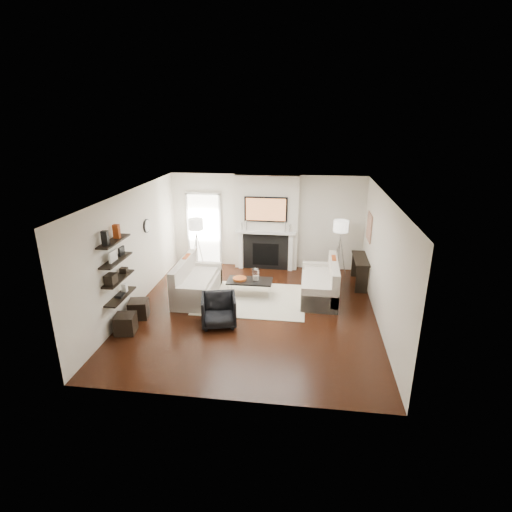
# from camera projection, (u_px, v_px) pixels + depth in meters

# --- Properties ---
(room_envelope) EXTENTS (6.00, 6.00, 6.00)m
(room_envelope) POSITION_uv_depth(u_px,v_px,m) (252.00, 256.00, 8.65)
(room_envelope) COLOR black
(room_envelope) RESTS_ON ground
(chimney_breast) EXTENTS (1.80, 0.25, 2.70)m
(chimney_breast) POSITION_uv_depth(u_px,v_px,m) (266.00, 223.00, 11.34)
(chimney_breast) COLOR silver
(chimney_breast) RESTS_ON floor
(fireplace_surround) EXTENTS (1.30, 0.02, 1.04)m
(fireplace_surround) POSITION_uv_depth(u_px,v_px,m) (266.00, 252.00, 11.49)
(fireplace_surround) COLOR black
(fireplace_surround) RESTS_ON floor
(firebox) EXTENTS (0.75, 0.02, 0.65)m
(firebox) POSITION_uv_depth(u_px,v_px,m) (266.00, 254.00, 11.51)
(firebox) COLOR black
(firebox) RESTS_ON floor
(mantel_pilaster_l) EXTENTS (0.12, 0.08, 1.10)m
(mantel_pilaster_l) POSITION_uv_depth(u_px,v_px,m) (241.00, 250.00, 11.54)
(mantel_pilaster_l) COLOR white
(mantel_pilaster_l) RESTS_ON floor
(mantel_pilaster_r) EXTENTS (0.12, 0.08, 1.10)m
(mantel_pilaster_r) POSITION_uv_depth(u_px,v_px,m) (291.00, 252.00, 11.36)
(mantel_pilaster_r) COLOR white
(mantel_pilaster_r) RESTS_ON floor
(mantel_shelf) EXTENTS (1.70, 0.18, 0.07)m
(mantel_shelf) POSITION_uv_depth(u_px,v_px,m) (266.00, 233.00, 11.24)
(mantel_shelf) COLOR white
(mantel_shelf) RESTS_ON chimney_breast
(tv_body) EXTENTS (1.20, 0.06, 0.70)m
(tv_body) POSITION_uv_depth(u_px,v_px,m) (266.00, 209.00, 11.05)
(tv_body) COLOR black
(tv_body) RESTS_ON chimney_breast
(tv_screen) EXTENTS (1.10, 0.00, 0.62)m
(tv_screen) POSITION_uv_depth(u_px,v_px,m) (266.00, 210.00, 11.02)
(tv_screen) COLOR #BF723F
(tv_screen) RESTS_ON tv_body
(candlestick_l_tall) EXTENTS (0.04, 0.04, 0.30)m
(candlestick_l_tall) POSITION_uv_depth(u_px,v_px,m) (246.00, 225.00, 11.26)
(candlestick_l_tall) COLOR silver
(candlestick_l_tall) RESTS_ON mantel_shelf
(candlestick_l_short) EXTENTS (0.04, 0.04, 0.24)m
(candlestick_l_short) POSITION_uv_depth(u_px,v_px,m) (242.00, 226.00, 11.28)
(candlestick_l_short) COLOR silver
(candlestick_l_short) RESTS_ON mantel_shelf
(candlestick_r_tall) EXTENTS (0.04, 0.04, 0.30)m
(candlestick_r_tall) POSITION_uv_depth(u_px,v_px,m) (285.00, 227.00, 11.12)
(candlestick_r_tall) COLOR silver
(candlestick_r_tall) RESTS_ON mantel_shelf
(candlestick_r_short) EXTENTS (0.04, 0.04, 0.24)m
(candlestick_r_short) POSITION_uv_depth(u_px,v_px,m) (290.00, 228.00, 11.12)
(candlestick_r_short) COLOR silver
(candlestick_r_short) RESTS_ON mantel_shelf
(hallway_panel) EXTENTS (0.90, 0.02, 2.10)m
(hallway_panel) POSITION_uv_depth(u_px,v_px,m) (204.00, 230.00, 11.76)
(hallway_panel) COLOR white
(hallway_panel) RESTS_ON floor
(door_trim_l) EXTENTS (0.06, 0.06, 2.16)m
(door_trim_l) POSITION_uv_depth(u_px,v_px,m) (188.00, 229.00, 11.80)
(door_trim_l) COLOR white
(door_trim_l) RESTS_ON floor
(door_trim_r) EXTENTS (0.06, 0.06, 2.16)m
(door_trim_r) POSITION_uv_depth(u_px,v_px,m) (220.00, 231.00, 11.68)
(door_trim_r) COLOR white
(door_trim_r) RESTS_ON floor
(door_trim_top) EXTENTS (1.02, 0.06, 0.06)m
(door_trim_top) POSITION_uv_depth(u_px,v_px,m) (202.00, 194.00, 11.38)
(door_trim_top) COLOR white
(door_trim_top) RESTS_ON wall_back
(rug) EXTENTS (2.60, 2.00, 0.01)m
(rug) POSITION_uv_depth(u_px,v_px,m) (251.00, 299.00, 9.74)
(rug) COLOR beige
(rug) RESTS_ON floor
(loveseat_left_base) EXTENTS (0.85, 1.80, 0.42)m
(loveseat_left_base) POSITION_uv_depth(u_px,v_px,m) (198.00, 289.00, 9.83)
(loveseat_left_base) COLOR beige
(loveseat_left_base) RESTS_ON floor
(loveseat_left_back) EXTENTS (0.18, 1.80, 0.80)m
(loveseat_left_back) POSITION_uv_depth(u_px,v_px,m) (184.00, 276.00, 9.76)
(loveseat_left_back) COLOR beige
(loveseat_left_back) RESTS_ON floor
(loveseat_left_arm_n) EXTENTS (0.85, 0.18, 0.60)m
(loveseat_left_arm_n) POSITION_uv_depth(u_px,v_px,m) (188.00, 299.00, 9.04)
(loveseat_left_arm_n) COLOR beige
(loveseat_left_arm_n) RESTS_ON floor
(loveseat_left_arm_s) EXTENTS (0.85, 0.18, 0.60)m
(loveseat_left_arm_s) POSITION_uv_depth(u_px,v_px,m) (206.00, 273.00, 10.55)
(loveseat_left_arm_s) COLOR beige
(loveseat_left_arm_s) RESTS_ON floor
(loveseat_left_cushion) EXTENTS (0.63, 1.44, 0.10)m
(loveseat_left_cushion) POSITION_uv_depth(u_px,v_px,m) (199.00, 279.00, 9.73)
(loveseat_left_cushion) COLOR beige
(loveseat_left_cushion) RESTS_ON loveseat_left_base
(pillow_left_orange) EXTENTS (0.10, 0.42, 0.42)m
(pillow_left_orange) POSITION_uv_depth(u_px,v_px,m) (187.00, 264.00, 9.97)
(pillow_left_orange) COLOR #943812
(pillow_left_orange) RESTS_ON loveseat_left_cushion
(pillow_left_charcoal) EXTENTS (0.10, 0.40, 0.40)m
(pillow_left_charcoal) POSITION_uv_depth(u_px,v_px,m) (179.00, 273.00, 9.42)
(pillow_left_charcoal) COLOR black
(pillow_left_charcoal) RESTS_ON loveseat_left_cushion
(loveseat_right_base) EXTENTS (0.85, 1.80, 0.42)m
(loveseat_right_base) POSITION_uv_depth(u_px,v_px,m) (319.00, 289.00, 9.80)
(loveseat_right_base) COLOR beige
(loveseat_right_base) RESTS_ON floor
(loveseat_right_back) EXTENTS (0.18, 1.80, 0.80)m
(loveseat_right_back) POSITION_uv_depth(u_px,v_px,m) (333.00, 278.00, 9.65)
(loveseat_right_back) COLOR beige
(loveseat_right_back) RESTS_ON floor
(loveseat_right_arm_n) EXTENTS (0.85, 0.18, 0.60)m
(loveseat_right_arm_n) POSITION_uv_depth(u_px,v_px,m) (320.00, 300.00, 9.01)
(loveseat_right_arm_n) COLOR beige
(loveseat_right_arm_n) RESTS_ON floor
(loveseat_right_arm_s) EXTENTS (0.85, 0.18, 0.60)m
(loveseat_right_arm_s) POSITION_uv_depth(u_px,v_px,m) (318.00, 273.00, 10.53)
(loveseat_right_arm_s) COLOR beige
(loveseat_right_arm_s) RESTS_ON floor
(loveseat_right_cushion) EXTENTS (0.63, 1.44, 0.10)m
(loveseat_right_cushion) POSITION_uv_depth(u_px,v_px,m) (317.00, 279.00, 9.72)
(loveseat_right_cushion) COLOR beige
(loveseat_right_cushion) RESTS_ON loveseat_right_base
(pillow_right_orange) EXTENTS (0.10, 0.42, 0.42)m
(pillow_right_orange) POSITION_uv_depth(u_px,v_px,m) (333.00, 266.00, 9.87)
(pillow_right_orange) COLOR #943812
(pillow_right_orange) RESTS_ON loveseat_right_cushion
(pillow_right_charcoal) EXTENTS (0.10, 0.40, 0.40)m
(pillow_right_charcoal) POSITION_uv_depth(u_px,v_px,m) (335.00, 275.00, 9.31)
(pillow_right_charcoal) COLOR black
(pillow_right_charcoal) RESTS_ON loveseat_right_cushion
(coffee_table) EXTENTS (1.10, 0.55, 0.04)m
(coffee_table) POSITION_uv_depth(u_px,v_px,m) (250.00, 281.00, 9.79)
(coffee_table) COLOR black
(coffee_table) RESTS_ON floor
(coffee_leg_nw) EXTENTS (0.02, 0.02, 0.38)m
(coffee_leg_nw) POSITION_uv_depth(u_px,v_px,m) (228.00, 291.00, 9.72)
(coffee_leg_nw) COLOR silver
(coffee_leg_nw) RESTS_ON floor
(coffee_leg_ne) EXTENTS (0.02, 0.02, 0.38)m
(coffee_leg_ne) POSITION_uv_depth(u_px,v_px,m) (269.00, 294.00, 9.60)
(coffee_leg_ne) COLOR silver
(coffee_leg_ne) RESTS_ON floor
(coffee_leg_sw) EXTENTS (0.02, 0.02, 0.38)m
(coffee_leg_sw) POSITION_uv_depth(u_px,v_px,m) (232.00, 284.00, 10.13)
(coffee_leg_sw) COLOR silver
(coffee_leg_sw) RESTS_ON floor
(coffee_leg_se) EXTENTS (0.02, 0.02, 0.38)m
(coffee_leg_se) POSITION_uv_depth(u_px,v_px,m) (271.00, 286.00, 10.01)
(coffee_leg_se) COLOR silver
(coffee_leg_se) RESTS_ON floor
(hurricane_glass) EXTENTS (0.18, 0.18, 0.31)m
(hurricane_glass) POSITION_uv_depth(u_px,v_px,m) (256.00, 275.00, 9.72)
(hurricane_glass) COLOR white
(hurricane_glass) RESTS_ON coffee_table
(hurricane_candle) EXTENTS (0.09, 0.09, 0.13)m
(hurricane_candle) POSITION_uv_depth(u_px,v_px,m) (256.00, 278.00, 9.74)
(hurricane_candle) COLOR white
(hurricane_candle) RESTS_ON coffee_table
(copper_bowl) EXTENTS (0.34, 0.34, 0.06)m
(copper_bowl) POSITION_uv_depth(u_px,v_px,m) (240.00, 279.00, 9.81)
(copper_bowl) COLOR #C95A21
(copper_bowl) RESTS_ON coffee_table
(armchair) EXTENTS (0.85, 0.82, 0.74)m
(armchair) POSITION_uv_depth(u_px,v_px,m) (219.00, 309.00, 8.45)
(armchair) COLOR black
(armchair) RESTS_ON floor
(lamp_left_post) EXTENTS (0.02, 0.02, 1.20)m
(lamp_left_post) POSITION_uv_depth(u_px,v_px,m) (197.00, 254.00, 11.11)
(lamp_left_post) COLOR silver
(lamp_left_post) RESTS_ON floor
(lamp_left_shade) EXTENTS (0.40, 0.40, 0.30)m
(lamp_left_shade) POSITION_uv_depth(u_px,v_px,m) (196.00, 224.00, 10.82)
(lamp_left_shade) COLOR white
(lamp_left_shade) RESTS_ON lamp_left_post
(lamp_left_leg_a) EXTENTS (0.25, 0.02, 1.23)m
(lamp_left_leg_a) POSITION_uv_depth(u_px,v_px,m) (201.00, 254.00, 11.09)
(lamp_left_leg_a) COLOR silver
(lamp_left_leg_a) RESTS_ON floor
(lamp_left_leg_b) EXTENTS (0.14, 0.22, 1.23)m
(lamp_left_leg_b) POSITION_uv_depth(u_px,v_px,m) (196.00, 253.00, 11.20)
(lamp_left_leg_b) COLOR silver
(lamp_left_leg_b) RESTS_ON floor
(lamp_left_leg_c) EXTENTS (0.14, 0.22, 1.23)m
(lamp_left_leg_c) POSITION_uv_depth(u_px,v_px,m) (194.00, 255.00, 11.02)
(lamp_left_leg_c) COLOR silver
(lamp_left_leg_c) RESTS_ON floor
(lamp_right_post) EXTENTS (0.02, 0.02, 1.20)m
(lamp_right_post) POSITION_uv_depth(u_px,v_px,m) (339.00, 256.00, 10.91)
(lamp_right_post) COLOR silver
(lamp_right_post) RESTS_ON floor
(lamp_right_shade) EXTENTS (0.40, 0.40, 0.30)m
(lamp_right_shade) POSITION_uv_depth(u_px,v_px,m) (341.00, 226.00, 10.63)
(lamp_right_shade) COLOR white
(lamp_right_shade) RESTS_ON lamp_right_post
(lamp_right_leg_a) EXTENTS (0.25, 0.02, 1.23)m
(lamp_right_leg_a) POSITION_uv_depth(u_px,v_px,m) (343.00, 256.00, 10.90)
(lamp_right_leg_a) COLOR silver
(lamp_right_leg_a) RESTS_ON floor
(lamp_right_leg_b) EXTENTS (0.14, 0.22, 1.23)m
(lamp_right_leg_b) POSITION_uv_depth(u_px,v_px,m) (337.00, 255.00, 11.01)
(lamp_right_leg_b) COLOR silver
(lamp_right_leg_b) RESTS_ON floor
(lamp_right_leg_c) EXTENTS (0.14, 0.22, 1.23)m
(lamp_right_leg_c) POSITION_uv_depth(u_px,v_px,m) (337.00, 257.00, 10.83)
(lamp_right_leg_c) COLOR silver
(lamp_right_leg_c) RESTS_ON floor
(console_top) EXTENTS (0.35, 1.20, 0.04)m
(console_top) POSITION_uv_depth(u_px,v_px,m) (361.00, 258.00, 10.36)
(console_top) COLOR black
(console_top) RESTS_ON floor
(console_leg_n) EXTENTS (0.30, 0.04, 0.71)m
(console_leg_n) POSITION_uv_depth(u_px,v_px,m) (362.00, 280.00, 9.97)
(console_leg_n) COLOR black
(console_leg_n) RESTS_ON floor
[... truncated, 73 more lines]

